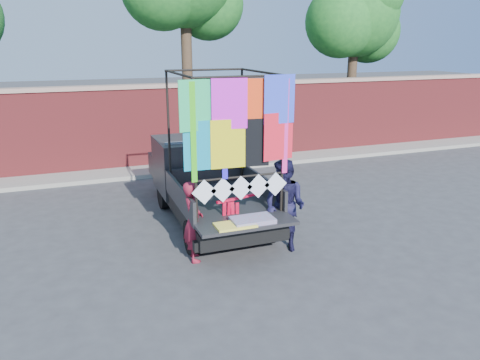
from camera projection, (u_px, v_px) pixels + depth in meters
name	position (u px, v px, depth m)	size (l,w,h in m)	color
ground	(247.00, 253.00, 8.89)	(90.00, 90.00, 0.00)	#38383A
brick_wall	(167.00, 125.00, 14.80)	(30.00, 0.45, 2.61)	maroon
curb	(174.00, 169.00, 14.53)	(30.00, 1.20, 0.12)	gray
tree_right	(357.00, 16.00, 17.34)	(4.20, 3.30, 6.62)	#38281C
pickup_truck	(201.00, 178.00, 10.78)	(2.10, 5.28, 3.32)	black
woman	(193.00, 221.00, 8.42)	(0.55, 0.36, 1.50)	maroon
man	(285.00, 205.00, 8.83)	(0.86, 0.67, 1.77)	#171536
streamer_bundle	(235.00, 209.00, 8.55)	(0.98, 0.30, 0.68)	red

